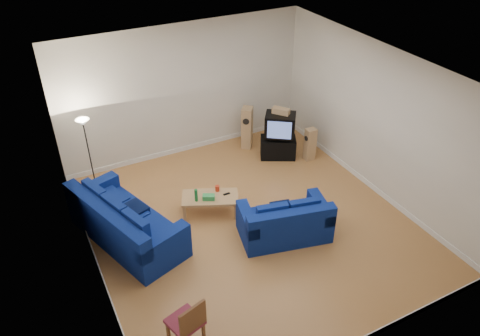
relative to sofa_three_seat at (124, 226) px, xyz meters
name	(u,v)px	position (x,y,z in m)	size (l,w,h in m)	color
room	(250,158)	(2.33, -0.65, 1.19)	(6.01, 6.51, 3.21)	brown
sofa_three_seat	(124,226)	(0.00, 0.00, 0.00)	(1.81, 2.70, 0.96)	navy
sofa_loveseat	(285,224)	(2.76, -1.31, -0.04)	(1.85, 1.30, 0.84)	navy
coffee_table	(210,199)	(1.79, 0.02, 0.00)	(1.27, 0.99, 0.41)	tan
bottle	(196,195)	(1.49, 0.02, 0.19)	(0.06, 0.06, 0.27)	#197233
tissue_box	(209,197)	(1.73, -0.05, 0.11)	(0.24, 0.13, 0.10)	green
red_canister	(217,188)	(2.00, 0.13, 0.12)	(0.09, 0.09, 0.12)	red
remote	(227,194)	(2.12, -0.07, 0.06)	(0.14, 0.04, 0.02)	black
tv_stand	(278,147)	(4.17, 1.27, -0.10)	(0.84, 0.47, 0.51)	black
av_receiver	(277,136)	(4.14, 1.31, 0.21)	(0.44, 0.36, 0.10)	black
television	(280,125)	(4.18, 1.24, 0.53)	(0.87, 0.83, 0.54)	black
centre_speaker	(281,111)	(4.20, 1.28, 0.87)	(0.41, 0.16, 0.14)	tan
speaker_left	(247,128)	(3.72, 2.05, 0.18)	(0.39, 0.40, 1.08)	tan
speaker_right	(310,144)	(4.78, 0.81, 0.06)	(0.26, 0.19, 0.83)	tan
floor_lamp	(85,132)	(-0.12, 2.05, 1.04)	(0.29, 0.29, 1.69)	black
dining_chair	(188,322)	(0.19, -2.74, 0.18)	(0.57, 0.57, 0.96)	brown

